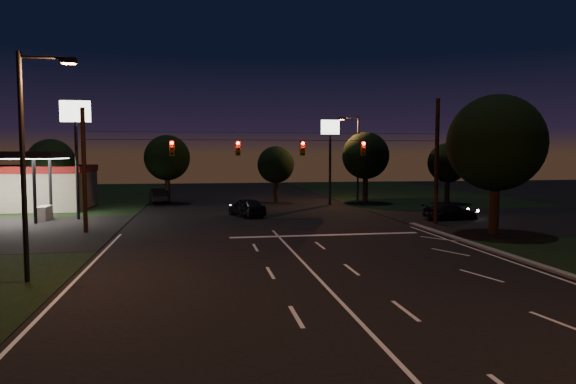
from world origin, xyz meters
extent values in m
plane|color=black|center=(0.00, 0.00, 0.00)|extent=(140.00, 140.00, 0.00)
cube|color=black|center=(20.00, 16.00, 0.00)|extent=(20.00, 16.00, 0.02)
cube|color=silver|center=(0.00, -6.00, 0.01)|extent=(0.14, 40.00, 0.01)
cube|color=silver|center=(3.00, 11.50, 0.01)|extent=(12.00, 0.50, 0.01)
cylinder|color=black|center=(12.00, 15.00, 0.00)|extent=(0.30, 0.30, 9.00)
cylinder|color=black|center=(-12.00, 15.00, 0.00)|extent=(0.28, 0.28, 8.00)
cylinder|color=black|center=(0.00, 15.00, 6.00)|extent=(24.00, 0.03, 0.03)
cylinder|color=black|center=(0.00, 15.00, 6.50)|extent=(24.00, 0.02, 0.02)
cube|color=#3F3307|center=(-6.50, 15.00, 5.45)|extent=(0.32, 0.26, 1.00)
sphere|color=#FF0705|center=(-6.50, 14.84, 5.78)|extent=(0.22, 0.22, 0.22)
sphere|color=black|center=(-6.50, 14.84, 5.45)|extent=(0.20, 0.20, 0.20)
sphere|color=black|center=(-6.50, 14.84, 5.12)|extent=(0.20, 0.20, 0.20)
cube|color=#3F3307|center=(-2.20, 15.00, 5.45)|extent=(0.32, 0.26, 1.00)
sphere|color=#FF0705|center=(-2.20, 14.84, 5.78)|extent=(0.22, 0.22, 0.22)
sphere|color=black|center=(-2.20, 14.84, 5.45)|extent=(0.20, 0.20, 0.20)
sphere|color=black|center=(-2.20, 14.84, 5.12)|extent=(0.20, 0.20, 0.20)
cube|color=#3F3307|center=(2.20, 15.00, 5.45)|extent=(0.32, 0.26, 1.00)
sphere|color=#FF0705|center=(2.20, 14.84, 5.78)|extent=(0.22, 0.22, 0.22)
sphere|color=black|center=(2.20, 14.84, 5.45)|extent=(0.20, 0.20, 0.20)
sphere|color=black|center=(2.20, 14.84, 5.12)|extent=(0.20, 0.20, 0.20)
cube|color=#3F3307|center=(6.50, 15.00, 5.45)|extent=(0.32, 0.26, 1.00)
sphere|color=#FF0705|center=(6.50, 14.84, 5.78)|extent=(0.22, 0.22, 0.22)
sphere|color=black|center=(6.50, 14.84, 5.45)|extent=(0.20, 0.20, 0.20)
sphere|color=black|center=(6.50, 14.84, 5.12)|extent=(0.20, 0.20, 0.20)
cube|color=gray|center=(-22.00, 31.00, 2.00)|extent=(14.00, 8.00, 4.00)
cube|color=maroon|center=(-22.00, 31.00, 3.70)|extent=(14.20, 8.20, 0.60)
cube|color=gray|center=(-16.50, 22.00, 0.55)|extent=(0.80, 2.00, 1.10)
cylinder|color=black|center=(-16.50, 20.00, 2.40)|extent=(0.24, 0.24, 4.80)
cylinder|color=black|center=(-16.50, 24.00, 2.40)|extent=(0.24, 0.24, 4.80)
cylinder|color=black|center=(-14.00, 22.00, 3.75)|extent=(0.24, 0.24, 7.50)
cube|color=white|center=(-14.00, 22.00, 8.30)|extent=(2.20, 0.30, 1.60)
cylinder|color=black|center=(8.00, 30.00, 3.50)|extent=(0.24, 0.24, 7.00)
cube|color=white|center=(8.00, 30.00, 7.70)|extent=(1.80, 0.30, 1.40)
cylinder|color=black|center=(-11.50, 2.00, 4.50)|extent=(0.20, 0.20, 9.00)
cylinder|color=black|center=(-10.60, 2.00, 8.80)|extent=(1.80, 0.12, 0.12)
cube|color=black|center=(-9.70, 2.00, 8.70)|extent=(0.60, 0.35, 0.22)
cube|color=orange|center=(-9.70, 2.00, 8.58)|extent=(0.45, 0.25, 0.04)
cylinder|color=black|center=(11.50, 32.00, 4.50)|extent=(0.20, 0.20, 9.00)
cylinder|color=black|center=(10.60, 32.00, 8.80)|extent=(1.80, 0.12, 0.12)
cube|color=black|center=(9.70, 32.00, 8.70)|extent=(0.60, 0.35, 0.22)
cube|color=orange|center=(9.70, 32.00, 8.58)|extent=(0.45, 0.25, 0.04)
cylinder|color=black|center=(13.50, 10.00, 2.00)|extent=(0.60, 0.60, 4.00)
sphere|color=black|center=(13.50, 10.00, 5.76)|extent=(6.00, 6.00, 6.00)
sphere|color=black|center=(14.10, 10.45, 5.58)|extent=(4.50, 4.50, 4.50)
sphere|color=black|center=(12.90, 10.30, 5.62)|extent=(4.20, 4.20, 4.20)
cylinder|color=black|center=(-18.00, 30.00, 1.50)|extent=(0.49, 0.49, 3.00)
sphere|color=black|center=(-18.00, 30.00, 4.32)|extent=(4.20, 4.20, 4.20)
sphere|color=black|center=(-17.58, 30.32, 4.19)|extent=(3.15, 3.15, 3.15)
sphere|color=black|center=(-18.42, 30.21, 4.23)|extent=(2.94, 2.94, 2.94)
cylinder|color=black|center=(-8.00, 34.00, 1.62)|extent=(0.52, 0.52, 3.25)
sphere|color=black|center=(-8.00, 34.00, 4.68)|extent=(4.60, 4.60, 4.60)
sphere|color=black|center=(-7.54, 34.34, 4.54)|extent=(3.45, 3.45, 3.45)
sphere|color=black|center=(-8.46, 34.23, 4.58)|extent=(3.22, 3.22, 3.22)
cylinder|color=black|center=(3.00, 33.00, 1.38)|extent=(0.47, 0.47, 2.75)
sphere|color=black|center=(3.00, 33.00, 3.96)|extent=(3.80, 3.80, 3.80)
sphere|color=black|center=(3.38, 33.28, 3.85)|extent=(2.85, 2.85, 2.85)
sphere|color=black|center=(2.62, 33.19, 3.87)|extent=(2.66, 2.66, 2.66)
cylinder|color=black|center=(12.00, 31.00, 1.70)|extent=(0.53, 0.53, 3.40)
sphere|color=black|center=(12.00, 31.00, 4.90)|extent=(4.80, 4.80, 4.80)
sphere|color=black|center=(12.48, 31.36, 4.75)|extent=(3.60, 3.60, 3.60)
sphere|color=black|center=(11.52, 31.24, 4.79)|extent=(3.36, 3.36, 3.36)
cylinder|color=black|center=(20.00, 29.00, 1.45)|extent=(0.48, 0.48, 2.90)
sphere|color=black|center=(20.00, 29.00, 4.18)|extent=(4.00, 4.00, 4.00)
sphere|color=black|center=(20.40, 29.30, 4.06)|extent=(3.00, 3.00, 3.00)
sphere|color=black|center=(19.60, 29.20, 4.09)|extent=(2.80, 2.80, 2.80)
imported|color=black|center=(-1.00, 22.00, 0.75)|extent=(3.10, 4.75, 1.51)
imported|color=black|center=(-9.00, 34.96, 0.76)|extent=(2.35, 4.83, 1.53)
imported|color=black|center=(14.24, 17.09, 0.63)|extent=(4.49, 2.25, 1.25)
camera|label=1|loc=(-4.70, -19.41, 5.08)|focal=32.00mm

